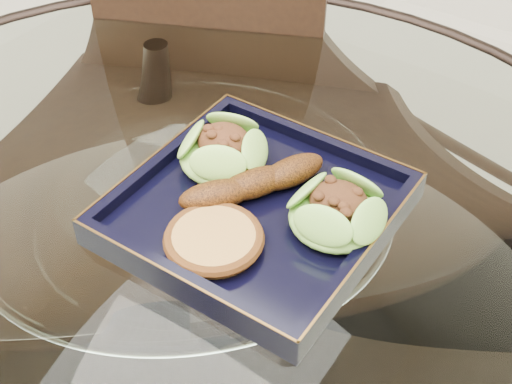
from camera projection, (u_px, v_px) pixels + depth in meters
The scene contains 7 objects.
dining_table at pixel (196, 325), 0.87m from camera, with size 1.13×1.13×0.77m.
dining_chair at pixel (202, 202), 1.20m from camera, with size 0.50×0.50×0.87m.
navy_plate at pixel (256, 213), 0.77m from camera, with size 0.27×0.27×0.02m, color black.
lettuce_wrap_left at pixel (223, 153), 0.80m from camera, with size 0.10×0.10×0.04m, color olive.
lettuce_wrap_right at pixel (336, 214), 0.73m from camera, with size 0.10×0.10×0.04m, color #579F2E.
roasted_plantain at pixel (255, 183), 0.76m from camera, with size 0.16×0.03×0.03m, color #562909.
crumb_patty at pixel (214, 240), 0.71m from camera, with size 0.09×0.09×0.02m, color #BD853F.
Camera 1 is at (0.36, -0.40, 1.31)m, focal length 50.00 mm.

